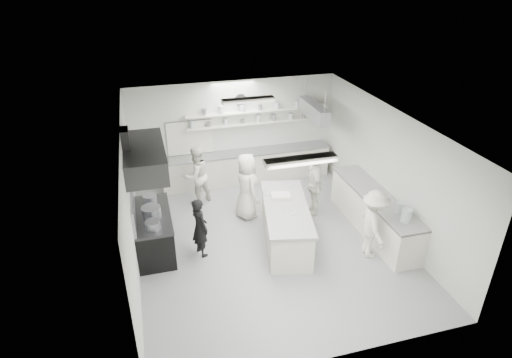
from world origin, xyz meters
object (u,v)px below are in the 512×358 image
object	(u,v)px
stove	(154,233)
cook_back	(196,175)
back_counter	(247,166)
prep_island	(286,225)
right_counter	(374,213)
cook_stove	(200,227)

from	to	relation	value
stove	cook_back	distance (m)	2.32
cook_back	back_counter	bearing A→B (deg)	-178.12
prep_island	right_counter	bearing A→B (deg)	9.23
cook_stove	right_counter	bearing A→B (deg)	-113.33
back_counter	prep_island	distance (m)	3.29
right_counter	cook_stove	bearing A→B (deg)	177.90
back_counter	prep_island	size ratio (longest dim) A/B	2.03
stove	prep_island	distance (m)	3.04
right_counter	cook_back	xyz separation A→B (m)	(-3.98, 2.51, 0.34)
stove	back_counter	world-z (taller)	back_counter
prep_island	cook_back	xyz separation A→B (m)	(-1.73, 2.40, 0.36)
stove	cook_stove	world-z (taller)	cook_stove
back_counter	right_counter	size ratio (longest dim) A/B	1.52
stove	cook_back	world-z (taller)	cook_back
stove	cook_back	bearing A→B (deg)	56.33
right_counter	prep_island	xyz separation A→B (m)	(-2.25, 0.11, -0.02)
back_counter	right_counter	xyz separation A→B (m)	(2.35, -3.40, 0.01)
prep_island	cook_back	world-z (taller)	cook_back
back_counter	right_counter	distance (m)	4.13
stove	cook_stove	size ratio (longest dim) A/B	1.26
stove	right_counter	distance (m)	5.28
right_counter	cook_back	size ratio (longest dim) A/B	2.03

